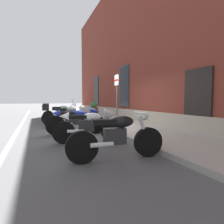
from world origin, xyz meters
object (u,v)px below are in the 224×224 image
object	(u,v)px
barrel_planter	(94,111)
motorcycle_white_sport	(91,124)
motorcycle_green_touring	(60,113)
motorcycle_grey_naked	(69,117)
motorcycle_black_naked	(118,136)
motorcycle_silver_touring	(59,112)
motorcycle_blue_sport	(78,119)
parking_sign	(117,92)

from	to	relation	value
barrel_planter	motorcycle_white_sport	bearing A→B (deg)	-18.04
motorcycle_green_touring	motorcycle_white_sport	bearing A→B (deg)	3.21
motorcycle_grey_naked	motorcycle_black_naked	size ratio (longest dim) A/B	0.98
motorcycle_silver_touring	motorcycle_grey_naked	bearing A→B (deg)	0.74
motorcycle_blue_sport	motorcycle_white_sport	bearing A→B (deg)	1.57
barrel_planter	motorcycle_blue_sport	bearing A→B (deg)	-24.04
parking_sign	motorcycle_blue_sport	bearing A→B (deg)	-69.58
motorcycle_green_touring	motorcycle_blue_sport	distance (m)	3.21
motorcycle_blue_sport	parking_sign	distance (m)	2.22
motorcycle_white_sport	motorcycle_black_naked	size ratio (longest dim) A/B	0.94
motorcycle_white_sport	parking_sign	distance (m)	2.99
motorcycle_white_sport	parking_sign	xyz separation A→B (m)	(-2.15, 1.80, 1.02)
motorcycle_green_touring	motorcycle_grey_naked	distance (m)	1.57
motorcycle_grey_naked	parking_sign	bearing A→B (deg)	63.35
motorcycle_green_touring	parking_sign	size ratio (longest dim) A/B	0.95
motorcycle_silver_touring	motorcycle_white_sport	world-z (taller)	motorcycle_silver_touring
motorcycle_white_sport	motorcycle_green_touring	bearing A→B (deg)	-176.79
motorcycle_grey_naked	motorcycle_white_sport	xyz separation A→B (m)	(3.11, 0.11, 0.06)
motorcycle_black_naked	barrel_planter	xyz separation A→B (m)	(-7.38, 1.78, 0.08)
motorcycle_green_touring	barrel_planter	distance (m)	2.39
parking_sign	motorcycle_grey_naked	bearing A→B (deg)	-116.65
motorcycle_grey_naked	parking_sign	size ratio (longest dim) A/B	0.92
motorcycle_grey_naked	motorcycle_black_naked	distance (m)	4.74
motorcycle_grey_naked	motorcycle_blue_sport	bearing A→B (deg)	2.27
motorcycle_silver_touring	motorcycle_green_touring	distance (m)	1.38
motorcycle_blue_sport	motorcycle_white_sport	size ratio (longest dim) A/B	1.07
parking_sign	motorcycle_white_sport	bearing A→B (deg)	-40.01
motorcycle_grey_naked	parking_sign	xyz separation A→B (m)	(0.96, 1.91, 1.08)
motorcycle_silver_touring	motorcycle_grey_naked	xyz separation A→B (m)	(2.94, 0.04, -0.06)
motorcycle_blue_sport	motorcycle_black_naked	world-z (taller)	motorcycle_blue_sport
motorcycle_silver_touring	motorcycle_green_touring	bearing A→B (deg)	-4.92
motorcycle_green_touring	motorcycle_grey_naked	xyz separation A→B (m)	(1.56, 0.16, -0.05)
motorcycle_black_naked	barrel_planter	world-z (taller)	barrel_planter
motorcycle_grey_naked	barrel_planter	world-z (taller)	barrel_planter
motorcycle_grey_naked	motorcycle_blue_sport	world-z (taller)	motorcycle_grey_naked
motorcycle_white_sport	motorcycle_silver_touring	bearing A→B (deg)	-178.64
motorcycle_white_sport	parking_sign	bearing A→B (deg)	139.99
motorcycle_silver_touring	motorcycle_grey_naked	size ratio (longest dim) A/B	1.06
motorcycle_silver_touring	motorcycle_black_naked	xyz separation A→B (m)	(7.68, 0.23, -0.07)
barrel_planter	motorcycle_black_naked	bearing A→B (deg)	-13.56
motorcycle_white_sport	motorcycle_black_naked	bearing A→B (deg)	3.18
parking_sign	motorcycle_black_naked	bearing A→B (deg)	-24.37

